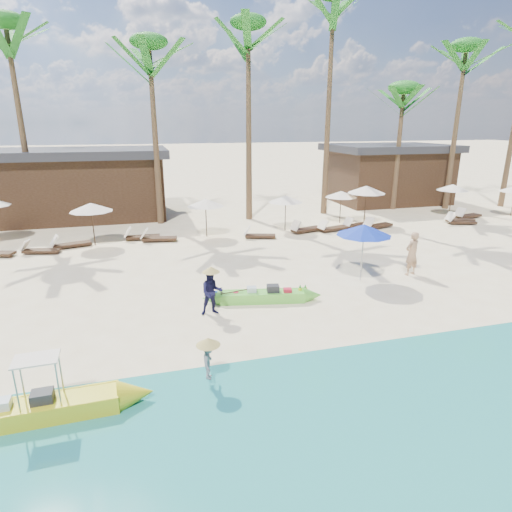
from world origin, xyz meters
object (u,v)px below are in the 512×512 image
object	(u,v)px
blue_umbrella	(364,230)
tourist	(412,254)
yellow_canoe	(33,411)
green_canoe	(262,296)

from	to	relation	value
blue_umbrella	tourist	bearing A→B (deg)	1.39
yellow_canoe	green_canoe	bearing A→B (deg)	34.89
green_canoe	yellow_canoe	size ratio (longest dim) A/B	0.84
yellow_canoe	tourist	size ratio (longest dim) A/B	3.04
green_canoe	blue_umbrella	xyz separation A→B (m)	(4.25, 0.98, 1.82)
yellow_canoe	blue_umbrella	distance (m)	12.04
green_canoe	tourist	size ratio (longest dim) A/B	2.56
green_canoe	tourist	distance (m)	6.61
green_canoe	blue_umbrella	world-z (taller)	blue_umbrella
green_canoe	yellow_canoe	xyz separation A→B (m)	(-6.23, -4.65, 0.03)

